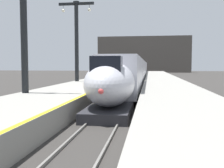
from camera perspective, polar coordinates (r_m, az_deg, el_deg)
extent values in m
cube|color=gray|center=(26.22, -5.73, -1.02)|extent=(4.80, 110.00, 1.05)
cube|color=gray|center=(25.53, 12.22, -1.24)|extent=(4.80, 110.00, 1.05)
cube|color=yellow|center=(25.73, -0.80, 0.08)|extent=(0.20, 107.80, 0.01)
cube|color=slate|center=(28.40, 2.10, -1.55)|extent=(0.08, 110.00, 0.12)
cube|color=slate|center=(28.28, 5.12, -1.59)|extent=(0.08, 110.00, 0.12)
ellipsoid|color=silver|center=(14.97, -0.38, 0.12)|extent=(2.78, 5.98, 2.56)
cube|color=#28282D|center=(14.87, -0.55, -5.95)|extent=(2.46, 5.08, 0.55)
cube|color=black|center=(13.61, -1.22, 4.22)|extent=(1.59, 1.00, 0.90)
sphere|color=#F24C4C|center=(12.13, -2.41, -1.55)|extent=(0.28, 0.28, 0.28)
cube|color=silver|center=(23.68, 2.76, 2.20)|extent=(2.90, 14.00, 3.05)
cube|color=black|center=(23.84, -0.64, 3.54)|extent=(0.04, 11.90, 0.80)
cube|color=black|center=(23.58, 6.21, 3.50)|extent=(0.04, 11.90, 0.80)
cube|color=silver|center=(23.76, 2.75, -0.88)|extent=(2.92, 13.30, 0.24)
cube|color=black|center=(19.39, 1.51, -3.56)|extent=(2.03, 2.20, 0.56)
cube|color=black|center=(28.25, 3.60, -1.14)|extent=(2.03, 2.20, 0.56)
cube|color=silver|center=(40.23, 4.97, 2.99)|extent=(2.90, 18.00, 3.05)
cube|color=black|center=(40.33, 2.96, 3.79)|extent=(0.04, 15.84, 0.80)
cube|color=black|center=(40.17, 7.00, 3.76)|extent=(0.04, 15.84, 0.80)
cube|color=black|center=(34.22, 4.39, -0.22)|extent=(2.03, 2.20, 0.56)
cube|color=black|center=(46.41, 5.37, 0.93)|extent=(2.03, 2.20, 0.56)
cube|color=silver|center=(58.81, 5.97, 3.35)|extent=(2.90, 18.00, 3.05)
cube|color=black|center=(58.88, 4.59, 3.90)|extent=(0.04, 15.84, 0.80)
cube|color=black|center=(58.77, 7.36, 3.88)|extent=(0.04, 15.84, 0.80)
cube|color=black|center=(52.76, 5.70, 1.31)|extent=(2.03, 2.20, 0.56)
cube|color=black|center=(64.97, 6.16, 1.84)|extent=(2.03, 2.20, 0.56)
cube|color=silver|center=(77.40, 6.49, 3.54)|extent=(2.90, 18.00, 3.05)
cube|color=black|center=(77.45, 5.44, 3.95)|extent=(0.04, 15.84, 0.80)
cube|color=black|center=(77.37, 7.55, 3.94)|extent=(0.04, 15.84, 0.80)
cube|color=black|center=(71.33, 6.34, 2.05)|extent=(2.03, 2.20, 0.56)
cube|color=black|center=(83.55, 6.60, 2.35)|extent=(2.03, 2.20, 0.56)
cylinder|color=black|center=(18.35, -18.73, 13.12)|extent=(0.44, 0.44, 9.53)
cylinder|color=black|center=(29.93, -7.74, 9.12)|extent=(0.44, 0.44, 8.89)
cylinder|color=black|center=(30.60, -7.82, 17.16)|extent=(0.68, 0.68, 0.30)
cube|color=black|center=(30.58, -7.82, 16.97)|extent=(4.00, 0.24, 0.28)
cylinder|color=black|center=(30.93, -10.59, 16.13)|extent=(0.03, 0.03, 0.60)
sphere|color=#EFEACC|center=(30.86, -10.58, 15.49)|extent=(0.36, 0.36, 0.36)
cylinder|color=black|center=(30.14, -4.95, 16.51)|extent=(0.03, 0.03, 0.60)
sphere|color=#EFEACC|center=(30.06, -4.94, 15.85)|extent=(0.36, 0.36, 0.36)
cube|color=#4C4742|center=(102.71, 6.92, 6.43)|extent=(36.00, 2.00, 14.00)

